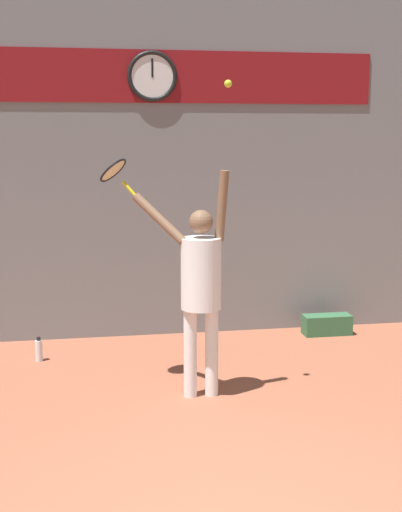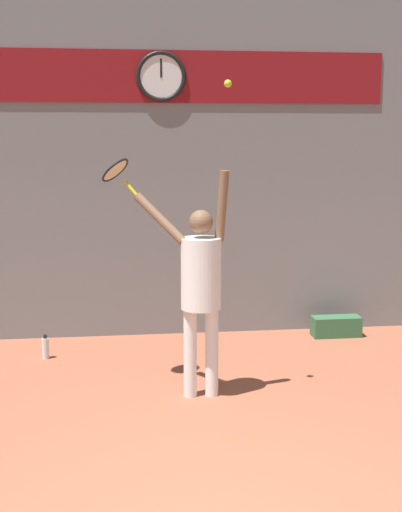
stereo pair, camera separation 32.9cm
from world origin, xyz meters
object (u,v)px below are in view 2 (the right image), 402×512
(tennis_player, at_px, (200,280))
(water_bottle, at_px, (45,348))
(tennis_racket, at_px, (116,171))
(scoreboard_clock, at_px, (161,76))
(tennis_ball, at_px, (228,84))
(equipment_bag, at_px, (336,326))

(tennis_player, xyz_separation_m, water_bottle, (-1.64, 1.40, -1.04))
(tennis_racket, distance_m, water_bottle, 2.44)
(scoreboard_clock, relative_size, water_bottle, 2.18)
(tennis_ball, height_order, equipment_bag, tennis_ball)
(tennis_player, height_order, tennis_racket, tennis_racket)
(tennis_player, distance_m, tennis_racket, 1.38)
(scoreboard_clock, height_order, water_bottle, scoreboard_clock)
(tennis_player, relative_size, water_bottle, 7.91)
(scoreboard_clock, xyz_separation_m, equipment_bag, (2.21, -0.35, -3.14))
(scoreboard_clock, xyz_separation_m, water_bottle, (-1.43, -0.82, -3.14))
(tennis_racket, relative_size, equipment_bag, 0.68)
(tennis_ball, height_order, water_bottle, tennis_ball)
(water_bottle, bearing_deg, tennis_player, -40.59)
(scoreboard_clock, distance_m, tennis_ball, 2.37)
(water_bottle, relative_size, equipment_bag, 0.46)
(tennis_player, bearing_deg, equipment_bag, 43.14)
(water_bottle, bearing_deg, equipment_bag, 7.42)
(scoreboard_clock, height_order, tennis_player, scoreboard_clock)
(tennis_ball, xyz_separation_m, equipment_bag, (1.76, 1.97, -2.90))
(scoreboard_clock, bearing_deg, water_bottle, -150.10)
(tennis_racket, relative_size, tennis_ball, 5.85)
(tennis_racket, bearing_deg, scoreboard_clock, 71.83)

